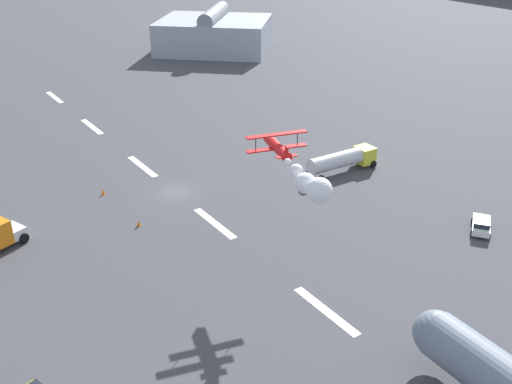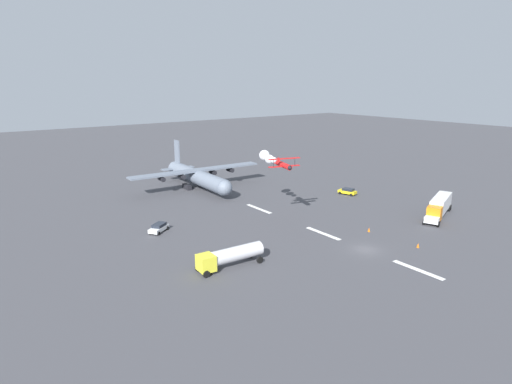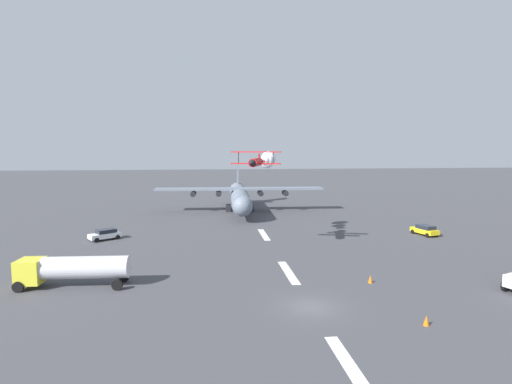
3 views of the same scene
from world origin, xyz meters
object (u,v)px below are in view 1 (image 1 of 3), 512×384
at_px(stunt_biplane_red, 301,173).
at_px(traffic_cone_near, 103,192).
at_px(fuel_tanker_truck, 343,160).
at_px(traffic_cone_far, 139,223).
at_px(airport_staff_sedan, 481,224).

relative_size(stunt_biplane_red, traffic_cone_near, 18.47).
relative_size(fuel_tanker_truck, traffic_cone_far, 13.61).
bearing_deg(airport_staff_sedan, traffic_cone_near, -136.37).
height_order(stunt_biplane_red, fuel_tanker_truck, stunt_biplane_red).
bearing_deg(traffic_cone_far, stunt_biplane_red, 23.12).
height_order(fuel_tanker_truck, airport_staff_sedan, fuel_tanker_truck).
relative_size(stunt_biplane_red, traffic_cone_far, 18.47).
height_order(stunt_biplane_red, airport_staff_sedan, stunt_biplane_red).
distance_m(stunt_biplane_red, traffic_cone_far, 22.61).
xyz_separation_m(stunt_biplane_red, traffic_cone_far, (-18.19, -7.77, -10.94)).
height_order(fuel_tanker_truck, traffic_cone_near, fuel_tanker_truck).
relative_size(traffic_cone_near, traffic_cone_far, 1.00).
bearing_deg(fuel_tanker_truck, traffic_cone_far, -94.47).
distance_m(airport_staff_sedan, traffic_cone_near, 43.99).
distance_m(stunt_biplane_red, fuel_tanker_truck, 27.61).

